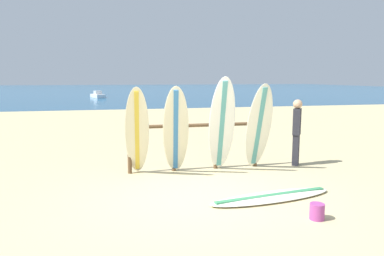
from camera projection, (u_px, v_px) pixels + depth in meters
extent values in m
plane|color=#CCB784|center=(196.00, 197.00, 6.31)|extent=(120.00, 120.00, 0.00)
cube|color=#1E5984|center=(118.00, 89.00, 62.28)|extent=(120.00, 80.00, 0.01)
cylinder|color=brown|center=(129.00, 147.00, 7.80)|extent=(0.09, 0.09, 1.17)
cylinder|color=brown|center=(174.00, 145.00, 8.02)|extent=(0.09, 0.09, 1.17)
cylinder|color=brown|center=(216.00, 143.00, 8.24)|extent=(0.09, 0.09, 1.17)
cylinder|color=brown|center=(255.00, 142.00, 8.45)|extent=(0.09, 0.09, 1.17)
cylinder|color=brown|center=(195.00, 125.00, 8.07)|extent=(3.05, 0.08, 0.08)
ellipsoid|color=beige|center=(137.00, 132.00, 7.49)|extent=(0.56, 0.96, 1.93)
cube|color=gold|center=(137.00, 132.00, 7.49)|extent=(0.14, 0.87, 1.79)
ellipsoid|color=beige|center=(176.00, 131.00, 7.62)|extent=(0.65, 0.84, 1.94)
cube|color=#3372B2|center=(176.00, 131.00, 7.62)|extent=(0.20, 0.73, 1.79)
ellipsoid|color=white|center=(222.00, 125.00, 7.77)|extent=(0.68, 0.95, 2.13)
cube|color=teal|center=(222.00, 125.00, 7.77)|extent=(0.22, 0.83, 1.97)
ellipsoid|color=white|center=(259.00, 127.00, 8.02)|extent=(0.62, 0.84, 1.99)
cube|color=teal|center=(259.00, 127.00, 8.02)|extent=(0.16, 0.76, 1.83)
ellipsoid|color=silver|center=(272.00, 197.00, 6.23)|extent=(2.42, 0.91, 0.07)
cube|color=#388C59|center=(272.00, 197.00, 6.23)|extent=(2.16, 0.42, 0.08)
cube|color=#26262D|center=(296.00, 150.00, 8.56)|extent=(0.24, 0.25, 0.74)
cube|color=#26262D|center=(297.00, 122.00, 8.47)|extent=(0.28, 0.30, 0.63)
sphere|color=tan|center=(298.00, 104.00, 8.41)|extent=(0.21, 0.21, 0.21)
cube|color=silver|center=(98.00, 96.00, 37.22)|extent=(1.66, 2.55, 0.35)
cube|color=silver|center=(98.00, 92.00, 37.17)|extent=(0.89, 1.02, 0.36)
cylinder|color=#A53F8C|center=(317.00, 212.00, 5.31)|extent=(0.22, 0.22, 0.24)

